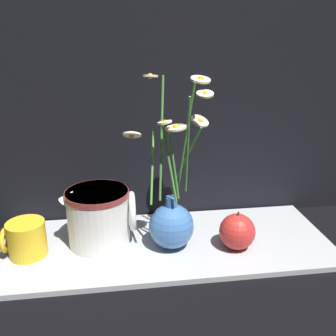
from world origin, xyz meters
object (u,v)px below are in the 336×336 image
object	(u,v)px
vase_with_flowers	(172,219)
yellow_mug	(26,239)
orange_fruit	(237,232)
ceramic_pitcher	(99,215)

from	to	relation	value
vase_with_flowers	yellow_mug	size ratio (longest dim) A/B	4.20
vase_with_flowers	orange_fruit	world-z (taller)	vase_with_flowers
ceramic_pitcher	orange_fruit	world-z (taller)	ceramic_pitcher
vase_with_flowers	yellow_mug	xyz separation A→B (m)	(-0.31, 0.01, -0.03)
yellow_mug	orange_fruit	bearing A→B (deg)	-4.18
yellow_mug	ceramic_pitcher	bearing A→B (deg)	10.97
vase_with_flowers	ceramic_pitcher	world-z (taller)	vase_with_flowers
vase_with_flowers	yellow_mug	world-z (taller)	vase_with_flowers
orange_fruit	yellow_mug	bearing A→B (deg)	175.82
vase_with_flowers	ceramic_pitcher	distance (m)	0.16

